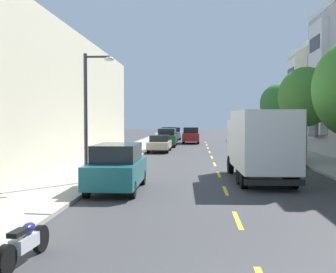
{
  "coord_description": "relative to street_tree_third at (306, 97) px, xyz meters",
  "views": [
    {
      "loc": [
        -1.23,
        -5.29,
        2.98
      ],
      "look_at": [
        -3.27,
        25.4,
        1.66
      ],
      "focal_mm": 44.83,
      "sensor_mm": 36.0,
      "label": 1
    }
  ],
  "objects": [
    {
      "name": "sidewalk_right",
      "position": [
        0.7,
        3.52,
        -4.41
      ],
      "size": [
        3.2,
        120.0,
        0.14
      ],
      "primitive_type": "cube",
      "color": "#A39E93",
      "rests_on": "ground_plane"
    },
    {
      "name": "parked_wagon_champagne",
      "position": [
        -10.84,
        7.41,
        -3.68
      ],
      "size": [
        1.87,
        4.72,
        1.5
      ],
      "color": "tan",
      "rests_on": "ground_plane"
    },
    {
      "name": "ground_plane",
      "position": [
        -6.4,
        5.52,
        -4.48
      ],
      "size": [
        160.0,
        160.0,
        0.0
      ],
      "primitive_type": "plane",
      "color": "#38383A"
    },
    {
      "name": "street_lamp",
      "position": [
        -12.32,
        -11.48,
        -0.97
      ],
      "size": [
        1.35,
        0.28,
        5.7
      ],
      "color": "#38383D",
      "rests_on": "sidewalk_left"
    },
    {
      "name": "parked_pickup_sky",
      "position": [
        -10.72,
        29.46,
        -3.66
      ],
      "size": [
        2.12,
        5.34,
        1.73
      ],
      "color": "#7A9EC6",
      "rests_on": "ground_plane"
    },
    {
      "name": "parked_sedan_burgundy",
      "position": [
        -1.92,
        10.48,
        -3.73
      ],
      "size": [
        1.92,
        4.55,
        1.43
      ],
      "color": "maroon",
      "rests_on": "ground_plane"
    },
    {
      "name": "parked_suv_black",
      "position": [
        -10.86,
        21.55,
        -3.5
      ],
      "size": [
        2.04,
        4.84,
        1.93
      ],
      "color": "black",
      "rests_on": "ground_plane"
    },
    {
      "name": "parked_suv_forest",
      "position": [
        -10.67,
        14.42,
        -3.5
      ],
      "size": [
        1.99,
        4.82,
        1.93
      ],
      "color": "#194C28",
      "rests_on": "ground_plane"
    },
    {
      "name": "parked_motorcycle",
      "position": [
        -11.15,
        -21.44,
        -4.07
      ],
      "size": [
        0.62,
        2.05,
        0.9
      ],
      "color": "black",
      "rests_on": "ground_plane"
    },
    {
      "name": "street_tree_third",
      "position": [
        0.0,
        0.0,
        0.0
      ],
      "size": [
        3.8,
        3.8,
        6.42
      ],
      "color": "#47331E",
      "rests_on": "sidewalk_right"
    },
    {
      "name": "moving_red_sedan",
      "position": [
        -8.2,
        20.33,
        -3.5
      ],
      "size": [
        1.95,
        4.8,
        1.93
      ],
      "color": "#AD1E1E",
      "rests_on": "ground_plane"
    },
    {
      "name": "parked_wagon_orange",
      "position": [
        -2.04,
        -2.34,
        -3.68
      ],
      "size": [
        1.93,
        4.74,
        1.5
      ],
      "color": "orange",
      "rests_on": "ground_plane"
    },
    {
      "name": "parked_sedan_white",
      "position": [
        -2.07,
        27.29,
        -3.73
      ],
      "size": [
        1.92,
        4.55,
        1.43
      ],
      "color": "silver",
      "rests_on": "ground_plane"
    },
    {
      "name": "street_tree_farthest",
      "position": [
        0.0,
        9.37,
        -0.15
      ],
      "size": [
        3.47,
        3.47,
        6.05
      ],
      "color": "#47331E",
      "rests_on": "sidewalk_right"
    },
    {
      "name": "parked_suv_teal",
      "position": [
        -10.86,
        -12.75,
        -3.5
      ],
      "size": [
        2.0,
        4.82,
        1.93
      ],
      "color": "#195B60",
      "rests_on": "ground_plane"
    },
    {
      "name": "delivery_box_truck",
      "position": [
        -4.59,
        -9.69,
        -2.59
      ],
      "size": [
        2.61,
        7.13,
        3.34
      ],
      "color": "white",
      "rests_on": "ground_plane"
    },
    {
      "name": "lane_centerline_dashes",
      "position": [
        -6.4,
        0.02,
        -4.48
      ],
      "size": [
        0.14,
        47.2,
        0.01
      ],
      "color": "yellow",
      "rests_on": "ground_plane"
    },
    {
      "name": "sidewalk_left",
      "position": [
        -13.5,
        3.52,
        -4.41
      ],
      "size": [
        3.2,
        120.0,
        0.14
      ],
      "primitive_type": "cube",
      "color": "#A39E93",
      "rests_on": "ground_plane"
    }
  ]
}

